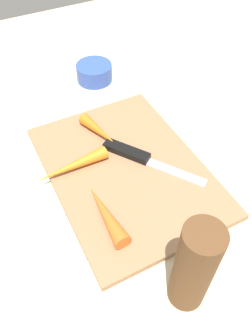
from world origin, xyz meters
TOP-DOWN VIEW (x-y plane):
  - ground_plane at (0.00, 0.00)m, footprint 1.40×1.40m
  - cutting_board at (0.00, 0.00)m, footprint 0.36×0.26m
  - knife at (-0.02, 0.02)m, footprint 0.18×0.13m
  - carrot_longest at (-0.04, -0.09)m, footprint 0.03×0.13m
  - carrot_medium at (0.08, -0.08)m, footprint 0.12×0.03m
  - carrot_shortest at (-0.10, -0.01)m, footprint 0.10×0.05m
  - small_bowl at (-0.29, 0.07)m, footprint 0.08×0.08m
  - pepper_grinder at (0.23, -0.03)m, footprint 0.05×0.05m

SIDE VIEW (x-z plane):
  - ground_plane at x=0.00m, z-range 0.00..0.00m
  - cutting_board at x=0.00m, z-range 0.00..0.01m
  - knife at x=-0.02m, z-range 0.01..0.02m
  - small_bowl at x=-0.29m, z-range 0.00..0.04m
  - carrot_shortest at x=-0.10m, z-range 0.01..0.04m
  - carrot_longest at x=-0.04m, z-range 0.01..0.04m
  - carrot_medium at x=0.08m, z-range 0.01..0.04m
  - pepper_grinder at x=0.23m, z-range 0.00..0.16m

